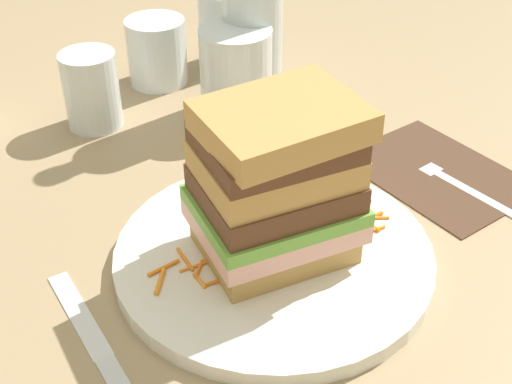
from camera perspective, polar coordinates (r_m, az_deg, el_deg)
The scene contains 27 objects.
ground_plane at distance 0.59m, azimuth 1.82°, elevation -6.09°, with size 3.00×3.00×0.00m, color #9E8460.
main_plate at distance 0.59m, azimuth 1.68°, elevation -5.09°, with size 0.27×0.27×0.01m, color white.
sandwich at distance 0.55m, azimuth 1.88°, elevation 0.81°, with size 0.14×0.12×0.14m.
carrot_shred_0 at distance 0.56m, azimuth -7.82°, elevation -7.24°, with size 0.00×0.00×0.03m, color orange.
carrot_shred_1 at distance 0.57m, azimuth -4.67°, elevation -6.26°, with size 0.00×0.00×0.02m, color orange.
carrot_shred_2 at distance 0.58m, azimuth -5.79°, elevation -5.47°, with size 0.00×0.00×0.03m, color orange.
carrot_shred_3 at distance 0.56m, azimuth -4.61°, elevation -7.20°, with size 0.00×0.00×0.02m, color orange.
carrot_shred_4 at distance 0.57m, azimuth -4.74°, elevation -5.95°, with size 0.00×0.00×0.03m, color orange.
carrot_shred_5 at distance 0.57m, azimuth -7.53°, elevation -6.13°, with size 0.00×0.00×0.03m, color orange.
carrot_shred_6 at distance 0.56m, azimuth -3.39°, elevation -7.20°, with size 0.00×0.00×0.02m, color orange.
carrot_shred_7 at distance 0.63m, azimuth 9.70°, elevation -2.07°, with size 0.00×0.00×0.02m, color orange.
carrot_shred_8 at distance 0.64m, azimuth 8.35°, elevation -1.36°, with size 0.00×0.00×0.02m, color orange.
carrot_shred_9 at distance 0.62m, azimuth 7.00°, elevation -2.12°, with size 0.00×0.00×0.03m, color orange.
carrot_shred_10 at distance 0.61m, azimuth 9.18°, elevation -3.18°, with size 0.00×0.00×0.03m, color orange.
carrot_shred_11 at distance 0.63m, azimuth 8.88°, elevation -1.51°, with size 0.00×0.00×0.03m, color orange.
carrot_shred_12 at distance 0.61m, azimuth 8.65°, elevation -2.96°, with size 0.00×0.00×0.03m, color orange.
carrot_shred_13 at distance 0.62m, azimuth 8.18°, elevation -2.35°, with size 0.00×0.00×0.02m, color orange.
carrot_shred_14 at distance 0.63m, azimuth 7.77°, elevation -1.60°, with size 0.00×0.00×0.03m, color orange.
carrot_shred_15 at distance 0.62m, azimuth 9.01°, elevation -2.48°, with size 0.00×0.00×0.03m, color orange.
carrot_shred_16 at distance 0.63m, azimuth 9.06°, elevation -2.13°, with size 0.00×0.00×0.03m, color orange.
napkin_dark at distance 0.73m, azimuth 14.54°, elevation 1.54°, with size 0.13×0.17×0.00m, color #4C3323.
fork at distance 0.71m, azimuth 15.94°, elevation 0.96°, with size 0.02×0.17×0.00m.
knife at distance 0.53m, azimuth -12.20°, elevation -13.14°, with size 0.03×0.20×0.00m.
juice_glass at distance 0.78m, azimuth -1.64°, elevation 9.11°, with size 0.08×0.08×0.10m.
empty_tumbler_1 at distance 0.79m, azimuth -13.25°, elevation 8.09°, with size 0.06×0.06×0.08m, color silver.
empty_tumbler_2 at distance 0.87m, azimuth -8.08°, elevation 11.26°, with size 0.07×0.07×0.08m, color silver.
empty_tumbler_3 at distance 0.91m, azimuth -2.73°, elevation 13.17°, with size 0.06×0.06×0.10m, color silver.
Camera 1 is at (-0.27, -0.35, 0.39)m, focal length 49.14 mm.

